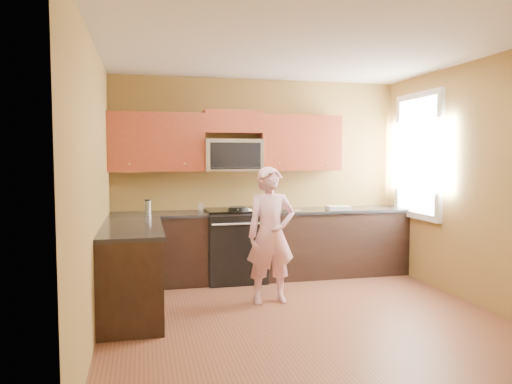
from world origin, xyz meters
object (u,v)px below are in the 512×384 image
object	(u,v)px
stove	(235,245)
butter_tub	(267,212)
microwave	(233,171)
frying_pan	(238,211)
travel_mug	(148,213)
woman	(271,235)

from	to	relation	value
stove	butter_tub	distance (m)	0.62
microwave	frying_pan	xyz separation A→B (m)	(-0.01, -0.38, -0.50)
stove	frying_pan	world-z (taller)	frying_pan
stove	microwave	xyz separation A→B (m)	(0.00, 0.12, 0.97)
stove	microwave	size ratio (longest dim) A/B	1.25
travel_mug	frying_pan	bearing A→B (deg)	-18.79
woman	butter_tub	bearing A→B (deg)	76.19
woman	microwave	bearing A→B (deg)	98.73
butter_tub	travel_mug	world-z (taller)	travel_mug
microwave	frying_pan	distance (m)	0.63
stove	microwave	world-z (taller)	microwave
stove	frying_pan	bearing A→B (deg)	-91.30
microwave	woman	xyz separation A→B (m)	(0.22, -1.16, -0.69)
butter_tub	stove	bearing A→B (deg)	158.20
stove	butter_tub	size ratio (longest dim) A/B	7.32
microwave	butter_tub	distance (m)	0.72
microwave	travel_mug	world-z (taller)	microwave
microwave	woman	distance (m)	1.37
woman	butter_tub	size ratio (longest dim) A/B	11.77
microwave	butter_tub	size ratio (longest dim) A/B	5.86
frying_pan	butter_tub	world-z (taller)	frying_pan
stove	woman	world-z (taller)	woman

